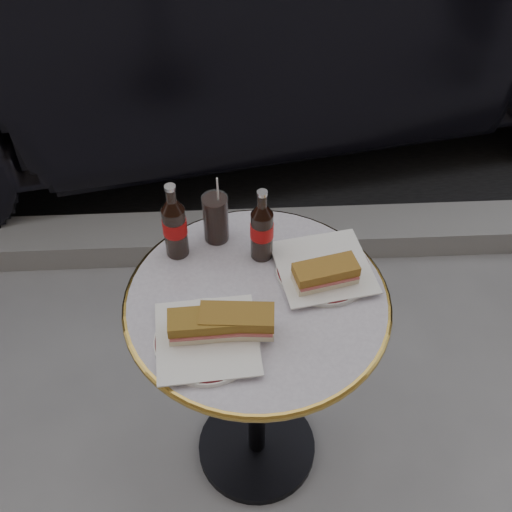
{
  "coord_description": "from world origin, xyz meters",
  "views": [
    {
      "loc": [
        -0.05,
        -0.95,
        1.86
      ],
      "look_at": [
        0.0,
        0.05,
        0.82
      ],
      "focal_mm": 45.0,
      "sensor_mm": 36.0,
      "label": 1
    }
  ],
  "objects_px": {
    "plate_right": "(323,269)",
    "cola_bottle_right": "(262,225)",
    "plate_left": "(207,341)",
    "cola_bottle_left": "(174,221)",
    "cola_glass": "(216,218)",
    "bistro_table": "(257,385)"
  },
  "relations": [
    {
      "from": "plate_right",
      "to": "cola_bottle_left",
      "type": "height_order",
      "value": "cola_bottle_left"
    },
    {
      "from": "bistro_table",
      "to": "plate_right",
      "type": "distance_m",
      "value": 0.41
    },
    {
      "from": "plate_left",
      "to": "cola_bottle_right",
      "type": "relative_size",
      "value": 1.14
    },
    {
      "from": "plate_left",
      "to": "plate_right",
      "type": "xyz_separation_m",
      "value": [
        0.28,
        0.2,
        -0.0
      ]
    },
    {
      "from": "cola_bottle_left",
      "to": "cola_glass",
      "type": "bearing_deg",
      "value": 26.06
    },
    {
      "from": "bistro_table",
      "to": "cola_bottle_left",
      "type": "bearing_deg",
      "value": 139.99
    },
    {
      "from": "plate_left",
      "to": "plate_right",
      "type": "relative_size",
      "value": 1.01
    },
    {
      "from": "cola_bottle_left",
      "to": "cola_glass",
      "type": "height_order",
      "value": "cola_bottle_left"
    },
    {
      "from": "bistro_table",
      "to": "plate_left",
      "type": "height_order",
      "value": "plate_left"
    },
    {
      "from": "bistro_table",
      "to": "cola_bottle_right",
      "type": "xyz_separation_m",
      "value": [
        0.02,
        0.14,
        0.47
      ]
    },
    {
      "from": "plate_left",
      "to": "plate_right",
      "type": "bearing_deg",
      "value": 35.33
    },
    {
      "from": "plate_left",
      "to": "cola_bottle_right",
      "type": "bearing_deg",
      "value": 62.82
    },
    {
      "from": "bistro_table",
      "to": "cola_bottle_left",
      "type": "xyz_separation_m",
      "value": [
        -0.19,
        0.16,
        0.47
      ]
    },
    {
      "from": "cola_glass",
      "to": "cola_bottle_right",
      "type": "bearing_deg",
      "value": -31.27
    },
    {
      "from": "plate_right",
      "to": "cola_bottle_right",
      "type": "height_order",
      "value": "cola_bottle_right"
    },
    {
      "from": "cola_bottle_right",
      "to": "bistro_table",
      "type": "bearing_deg",
      "value": -97.57
    },
    {
      "from": "cola_bottle_right",
      "to": "cola_glass",
      "type": "height_order",
      "value": "cola_bottle_right"
    },
    {
      "from": "bistro_table",
      "to": "cola_bottle_left",
      "type": "distance_m",
      "value": 0.53
    },
    {
      "from": "plate_left",
      "to": "cola_bottle_left",
      "type": "distance_m",
      "value": 0.3
    },
    {
      "from": "plate_left",
      "to": "cola_bottle_left",
      "type": "bearing_deg",
      "value": 104.76
    },
    {
      "from": "bistro_table",
      "to": "cola_glass",
      "type": "xyz_separation_m",
      "value": [
        -0.09,
        0.2,
        0.43
      ]
    },
    {
      "from": "plate_right",
      "to": "cola_glass",
      "type": "distance_m",
      "value": 0.29
    }
  ]
}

